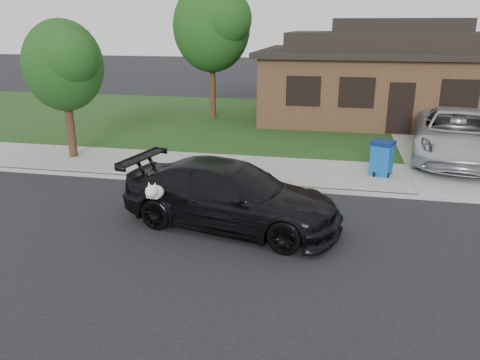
# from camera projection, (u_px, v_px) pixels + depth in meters

# --- Properties ---
(ground) EXTENTS (120.00, 120.00, 0.00)m
(ground) POSITION_uv_depth(u_px,v_px,m) (261.00, 242.00, 10.15)
(ground) COLOR black
(ground) RESTS_ON ground
(sidewalk) EXTENTS (60.00, 3.00, 0.12)m
(sidewalk) POSITION_uv_depth(u_px,v_px,m) (287.00, 172.00, 14.78)
(sidewalk) COLOR gray
(sidewalk) RESTS_ON ground
(curb) EXTENTS (60.00, 0.12, 0.12)m
(curb) POSITION_uv_depth(u_px,v_px,m) (281.00, 188.00, 13.39)
(curb) COLOR gray
(curb) RESTS_ON ground
(lawn) EXTENTS (60.00, 13.00, 0.13)m
(lawn) POSITION_uv_depth(u_px,v_px,m) (305.00, 123.00, 22.22)
(lawn) COLOR #193814
(lawn) RESTS_ON ground
(driveway) EXTENTS (4.50, 13.00, 0.14)m
(driveway) POSITION_uv_depth(u_px,v_px,m) (453.00, 144.00, 18.28)
(driveway) COLOR gray
(driveway) RESTS_ON ground
(sedan) EXTENTS (5.49, 3.14, 1.50)m
(sedan) POSITION_uv_depth(u_px,v_px,m) (230.00, 195.00, 10.81)
(sedan) COLOR black
(sedan) RESTS_ON ground
(minivan) EXTENTS (3.70, 6.32, 1.65)m
(minivan) POSITION_uv_depth(u_px,v_px,m) (458.00, 135.00, 15.78)
(minivan) COLOR #B6B8BE
(minivan) RESTS_ON driveway
(recycling_bin) EXTENTS (0.81, 0.81, 1.04)m
(recycling_bin) POSITION_uv_depth(u_px,v_px,m) (382.00, 158.00, 14.23)
(recycling_bin) COLOR #0E4C9B
(recycling_bin) RESTS_ON sidewalk
(house) EXTENTS (12.60, 8.60, 4.65)m
(house) POSITION_uv_depth(u_px,v_px,m) (393.00, 76.00, 22.65)
(house) COLOR #422B1C
(house) RESTS_ON ground
(tree_0) EXTENTS (3.78, 3.60, 6.34)m
(tree_0) POSITION_uv_depth(u_px,v_px,m) (214.00, 25.00, 21.54)
(tree_0) COLOR #332114
(tree_0) RESTS_ON ground
(tree_2) EXTENTS (2.73, 2.60, 4.59)m
(tree_2) POSITION_uv_depth(u_px,v_px,m) (65.00, 64.00, 15.29)
(tree_2) COLOR #332114
(tree_2) RESTS_ON ground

